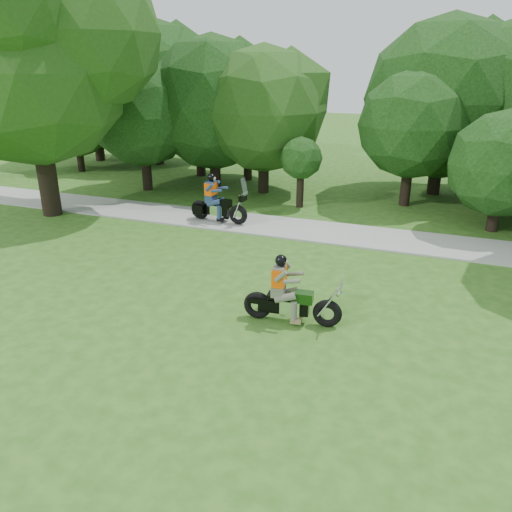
# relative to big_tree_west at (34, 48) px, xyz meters

# --- Properties ---
(ground) EXTENTS (100.00, 100.00, 0.00)m
(ground) POSITION_rel_big_tree_west_xyz_m (10.54, -6.85, -5.76)
(ground) COLOR #2C5819
(ground) RESTS_ON ground
(walkway) EXTENTS (60.00, 2.20, 0.06)m
(walkway) POSITION_rel_big_tree_west_xyz_m (10.54, 1.15, -5.73)
(walkway) COLOR #989893
(walkway) RESTS_ON ground
(tree_line) EXTENTS (40.59, 11.60, 7.53)m
(tree_line) POSITION_rel_big_tree_west_xyz_m (11.60, 7.57, -2.14)
(tree_line) COLOR black
(tree_line) RESTS_ON ground
(big_tree_west) EXTENTS (8.64, 6.56, 9.96)m
(big_tree_west) POSITION_rel_big_tree_west_xyz_m (0.00, 0.00, 0.00)
(big_tree_west) COLOR black
(big_tree_west) RESTS_ON ground
(chopper_motorcycle) EXTENTS (2.17, 0.65, 1.55)m
(chopper_motorcycle) POSITION_rel_big_tree_west_xyz_m (10.72, -5.13, -5.18)
(chopper_motorcycle) COLOR black
(chopper_motorcycle) RESTS_ON ground
(touring_motorcycle) EXTENTS (2.22, 0.73, 1.69)m
(touring_motorcycle) POSITION_rel_big_tree_west_xyz_m (6.17, 0.89, -5.08)
(touring_motorcycle) COLOR black
(touring_motorcycle) RESTS_ON walkway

